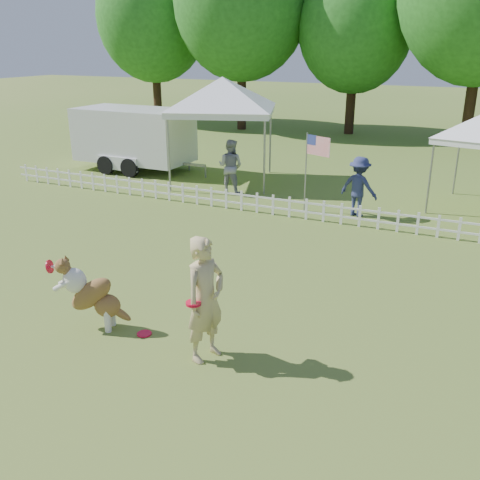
# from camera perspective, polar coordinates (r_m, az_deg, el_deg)

# --- Properties ---
(ground) EXTENTS (120.00, 120.00, 0.00)m
(ground) POSITION_cam_1_polar(r_m,az_deg,el_deg) (9.15, -5.73, -10.39)
(ground) COLOR #3F6520
(ground) RESTS_ON ground
(picket_fence) EXTENTS (22.00, 0.08, 0.60)m
(picket_fence) POSITION_cam_1_polar(r_m,az_deg,el_deg) (14.97, 7.99, 3.15)
(picket_fence) COLOR white
(picket_fence) RESTS_ON ground
(handler) EXTENTS (0.67, 0.84, 2.01)m
(handler) POSITION_cam_1_polar(r_m,az_deg,el_deg) (8.16, -3.72, -6.34)
(handler) COLOR tan
(handler) RESTS_ON ground
(dog) EXTENTS (1.30, 0.78, 1.28)m
(dog) POSITION_cam_1_polar(r_m,az_deg,el_deg) (9.47, -15.46, -5.58)
(dog) COLOR brown
(dog) RESTS_ON ground
(frisbee_on_turf) EXTENTS (0.28, 0.28, 0.02)m
(frisbee_on_turf) POSITION_cam_1_polar(r_m,az_deg,el_deg) (9.36, -10.17, -9.81)
(frisbee_on_turf) COLOR red
(frisbee_on_turf) RESTS_ON ground
(canopy_tent_left) EXTENTS (4.32, 4.32, 3.52)m
(canopy_tent_left) POSITION_cam_1_polar(r_m,az_deg,el_deg) (18.96, -1.84, 11.47)
(canopy_tent_left) COLOR white
(canopy_tent_left) RESTS_ON ground
(cargo_trailer) EXTENTS (5.46, 2.43, 2.40)m
(cargo_trailer) POSITION_cam_1_polar(r_m,az_deg,el_deg) (21.27, -11.23, 10.53)
(cargo_trailer) COLOR silver
(cargo_trailer) RESTS_ON ground
(flag_pole) EXTENTS (0.85, 0.43, 2.30)m
(flag_pole) POSITION_cam_1_polar(r_m,az_deg,el_deg) (15.60, 7.02, 7.13)
(flag_pole) COLOR gray
(flag_pole) RESTS_ON ground
(spectator_a) EXTENTS (0.86, 0.67, 1.76)m
(spectator_a) POSITION_cam_1_polar(r_m,az_deg,el_deg) (17.56, -1.02, 7.85)
(spectator_a) COLOR #949499
(spectator_a) RESTS_ON ground
(spectator_b) EXTENTS (1.22, 0.88, 1.70)m
(spectator_b) POSITION_cam_1_polar(r_m,az_deg,el_deg) (15.50, 12.56, 5.57)
(spectator_b) COLOR navy
(spectator_b) RESTS_ON ground
(tree_far_left) EXTENTS (6.60, 6.60, 11.00)m
(tree_far_left) POSITION_cam_1_polar(r_m,az_deg,el_deg) (34.52, -9.17, 21.42)
(tree_far_left) COLOR #215E1A
(tree_far_left) RESTS_ON ground
(tree_left) EXTENTS (7.40, 7.40, 12.00)m
(tree_left) POSITION_cam_1_polar(r_m,az_deg,el_deg) (31.15, 0.19, 22.73)
(tree_left) COLOR #215E1A
(tree_left) RESTS_ON ground
(tree_center_left) EXTENTS (6.00, 6.00, 9.80)m
(tree_center_left) POSITION_cam_1_polar(r_m,az_deg,el_deg) (30.07, 12.18, 20.31)
(tree_center_left) COLOR #215E1A
(tree_center_left) RESTS_ON ground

